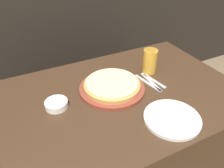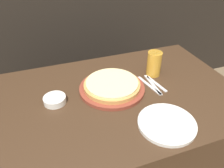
{
  "view_description": "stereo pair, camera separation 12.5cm",
  "coord_description": "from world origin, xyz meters",
  "px_view_note": "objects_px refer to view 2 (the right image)",
  "views": [
    {
      "loc": [
        -0.45,
        -0.86,
        1.52
      ],
      "look_at": [
        0.01,
        0.06,
        0.8
      ],
      "focal_mm": 35.0,
      "sensor_mm": 36.0,
      "label": 1
    },
    {
      "loc": [
        -0.34,
        -0.91,
        1.52
      ],
      "look_at": [
        0.01,
        0.06,
        0.8
      ],
      "focal_mm": 35.0,
      "sensor_mm": 36.0,
      "label": 2
    }
  ],
  "objects_px": {
    "pizza_on_board": "(112,86)",
    "dinner_plate": "(167,124)",
    "fork": "(149,85)",
    "dinner_knife": "(153,85)",
    "spoon": "(156,84)",
    "side_bowl": "(55,100)",
    "beer_glass": "(154,63)"
  },
  "relations": [
    {
      "from": "pizza_on_board",
      "to": "dinner_plate",
      "type": "distance_m",
      "value": 0.39
    },
    {
      "from": "fork",
      "to": "dinner_knife",
      "type": "xyz_separation_m",
      "value": [
        0.02,
        0.0,
        0.0
      ]
    },
    {
      "from": "spoon",
      "to": "side_bowl",
      "type": "bearing_deg",
      "value": 176.87
    },
    {
      "from": "dinner_knife",
      "to": "dinner_plate",
      "type": "bearing_deg",
      "value": -107.15
    },
    {
      "from": "beer_glass",
      "to": "spoon",
      "type": "bearing_deg",
      "value": -106.84
    },
    {
      "from": "beer_glass",
      "to": "fork",
      "type": "height_order",
      "value": "beer_glass"
    },
    {
      "from": "beer_glass",
      "to": "fork",
      "type": "xyz_separation_m",
      "value": [
        -0.08,
        -0.11,
        -0.08
      ]
    },
    {
      "from": "beer_glass",
      "to": "side_bowl",
      "type": "bearing_deg",
      "value": -173.25
    },
    {
      "from": "pizza_on_board",
      "to": "dinner_knife",
      "type": "xyz_separation_m",
      "value": [
        0.25,
        -0.04,
        -0.02
      ]
    },
    {
      "from": "dinner_knife",
      "to": "spoon",
      "type": "bearing_deg",
      "value": 0.0
    },
    {
      "from": "side_bowl",
      "to": "fork",
      "type": "bearing_deg",
      "value": -3.42
    },
    {
      "from": "pizza_on_board",
      "to": "beer_glass",
      "type": "height_order",
      "value": "beer_glass"
    },
    {
      "from": "side_bowl",
      "to": "spoon",
      "type": "height_order",
      "value": "side_bowl"
    },
    {
      "from": "dinner_plate",
      "to": "dinner_knife",
      "type": "bearing_deg",
      "value": 72.85
    },
    {
      "from": "spoon",
      "to": "beer_glass",
      "type": "bearing_deg",
      "value": 73.16
    },
    {
      "from": "side_bowl",
      "to": "fork",
      "type": "relative_size",
      "value": 0.56
    },
    {
      "from": "dinner_knife",
      "to": "spoon",
      "type": "height_order",
      "value": "same"
    },
    {
      "from": "fork",
      "to": "spoon",
      "type": "relative_size",
      "value": 1.17
    },
    {
      "from": "beer_glass",
      "to": "dinner_plate",
      "type": "relative_size",
      "value": 0.57
    },
    {
      "from": "pizza_on_board",
      "to": "dinner_plate",
      "type": "height_order",
      "value": "pizza_on_board"
    },
    {
      "from": "dinner_plate",
      "to": "spoon",
      "type": "bearing_deg",
      "value": 68.82
    },
    {
      "from": "dinner_plate",
      "to": "spoon",
      "type": "height_order",
      "value": "dinner_plate"
    },
    {
      "from": "pizza_on_board",
      "to": "fork",
      "type": "relative_size",
      "value": 1.77
    },
    {
      "from": "side_bowl",
      "to": "spoon",
      "type": "distance_m",
      "value": 0.6
    },
    {
      "from": "pizza_on_board",
      "to": "dinner_plate",
      "type": "bearing_deg",
      "value": -67.17
    },
    {
      "from": "dinner_knife",
      "to": "spoon",
      "type": "xyz_separation_m",
      "value": [
        0.03,
        0.0,
        0.0
      ]
    },
    {
      "from": "dinner_plate",
      "to": "dinner_knife",
      "type": "distance_m",
      "value": 0.33
    },
    {
      "from": "beer_glass",
      "to": "dinner_knife",
      "type": "xyz_separation_m",
      "value": [
        -0.06,
        -0.11,
        -0.08
      ]
    },
    {
      "from": "pizza_on_board",
      "to": "spoon",
      "type": "bearing_deg",
      "value": -8.09
    },
    {
      "from": "dinner_knife",
      "to": "fork",
      "type": "bearing_deg",
      "value": 180.0
    },
    {
      "from": "dinner_plate",
      "to": "side_bowl",
      "type": "xyz_separation_m",
      "value": [
        -0.48,
        0.35,
        0.01
      ]
    },
    {
      "from": "fork",
      "to": "spoon",
      "type": "distance_m",
      "value": 0.05
    }
  ]
}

